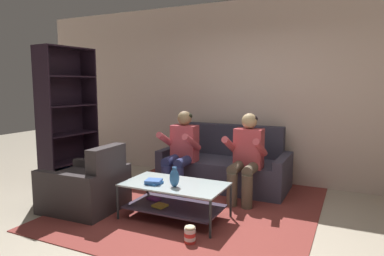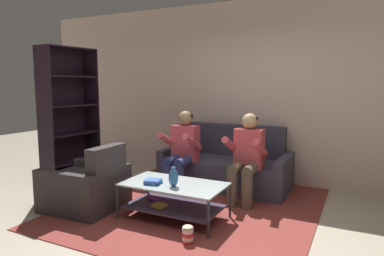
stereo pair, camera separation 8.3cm
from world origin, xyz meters
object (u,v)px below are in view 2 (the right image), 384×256
Objects in this scene: person_seated_right at (247,154)px; vase at (173,178)px; coffee_table at (173,195)px; couch at (226,167)px; book_stack at (153,181)px; person_seated_left at (182,148)px; armchair at (87,187)px; popcorn_tub at (188,234)px; bookshelf at (67,132)px.

vase is at bearing -115.31° from person_seated_right.
coffee_table is at bearing 120.88° from vase.
couch reaches higher than book_stack.
book_stack is (-0.27, -0.00, -0.08)m from vase.
person_seated_left is 1.43m from armchair.
popcorn_tub is (0.85, -1.46, -0.55)m from person_seated_left.
armchair is (-0.94, -0.09, -0.18)m from book_stack.
vase is 1.09× the size of book_stack.
couch reaches higher than popcorn_tub.
book_stack is at bearing 5.76° from armchair.
person_seated_left reaches higher than popcorn_tub.
coffee_table is (-0.58, -0.96, -0.36)m from person_seated_right.
person_seated_right is 1.30× the size of armchair.
person_seated_left is 1.77m from popcorn_tub.
couch reaches higher than vase.
bookshelf is (-2.10, -1.18, 0.56)m from couch.
vase is 0.69m from popcorn_tub.
coffee_table is 1.16m from armchair.
armchair is (-1.72, -1.17, -0.37)m from person_seated_right.
bookshelf is at bearing 148.83° from armchair.
vase is at bearing 134.81° from popcorn_tub.
book_stack is 1.90m from bookshelf.
couch reaches higher than armchair.
person_seated_right is 0.56× the size of bookshelf.
couch is 9.11× the size of book_stack.
vase is at bearing 4.49° from armchair.
armchair reaches higher than popcorn_tub.
vase is 1.24m from armchair.
bookshelf reaches higher than popcorn_tub.
vase reaches higher than coffee_table.
book_stack reaches higher than coffee_table.
coffee_table is 5.20× the size of vase.
book_stack is at bearing -125.96° from person_seated_right.
armchair is at bearing -122.22° from person_seated_left.
coffee_table is at bearing 131.98° from popcorn_tub.
person_seated_right is 1.20m from vase.
vase is at bearing -90.69° from couch.
coffee_table is (0.40, -0.96, -0.36)m from person_seated_left.
couch is 2.10m from armchair.
coffee_table is at bearing 30.23° from book_stack.
book_stack is at bearing -179.86° from vase.
person_seated_left is 1.00× the size of person_seated_right.
person_seated_right is (0.49, -0.53, 0.35)m from couch.
bookshelf is 2.31× the size of armchair.
person_seated_right is at bearing 13.94° from bookshelf.
popcorn_tub is at bearing -59.81° from person_seated_left.
person_seated_left is 1.75m from bookshelf.
vase is at bearing 0.14° from book_stack.
armchair is (-1.14, -0.21, -0.01)m from coffee_table.
vase is 1.21× the size of popcorn_tub.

